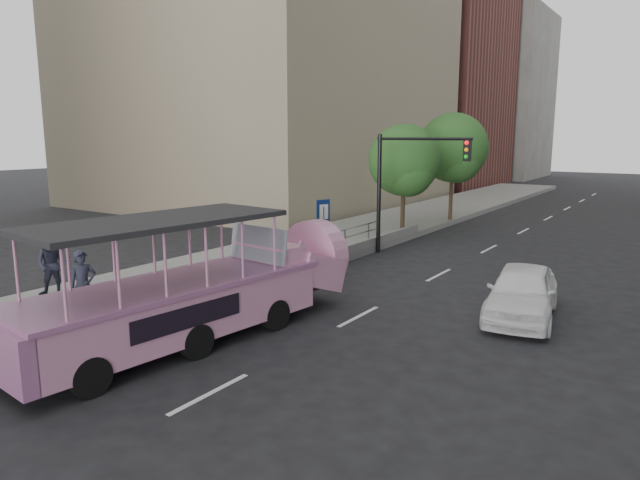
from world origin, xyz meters
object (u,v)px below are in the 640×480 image
parking_sign (323,227)px  street_tree_near (405,163)px  pedestrian_mid (52,265)px  pedestrian_near (83,286)px  traffic_signal (404,175)px  car (522,292)px  duck_boat (205,291)px  street_tree_far (454,150)px

parking_sign → street_tree_near: (-0.50, 8.02, 2.07)m
street_tree_near → pedestrian_mid: bearing=-104.2°
pedestrian_near → pedestrian_mid: bearing=90.1°
traffic_signal → car: bearing=-42.3°
parking_sign → traffic_signal: (1.10, 4.59, 1.75)m
pedestrian_mid → car: bearing=-9.7°
duck_boat → parking_sign: (-1.31, 7.49, 0.55)m
parking_sign → street_tree_near: size_ratio=0.49×
car → traffic_signal: (-6.60, 6.02, 2.74)m
car → street_tree_far: size_ratio=0.69×
street_tree_far → parking_sign: bearing=-88.8°
parking_sign → street_tree_far: 14.25m
car → traffic_signal: traffic_signal is taller
pedestrian_mid → traffic_signal: size_ratio=0.37×
street_tree_far → street_tree_near: bearing=-91.9°
pedestrian_mid → duck_boat: bearing=-32.5°
pedestrian_near → street_tree_near: street_tree_near is taller
car → pedestrian_mid: bearing=-160.4°
parking_sign → street_tree_near: street_tree_near is taller
car → pedestrian_near: (-9.24, -7.62, 0.49)m
pedestrian_near → duck_boat: bearing=-43.3°
pedestrian_mid → street_tree_far: size_ratio=0.30×
street_tree_near → street_tree_far: 6.02m
duck_boat → pedestrian_mid: (-5.88, -0.58, 0.06)m
street_tree_far → pedestrian_near: bearing=-93.1°
pedestrian_mid → traffic_signal: (5.67, 12.66, 2.24)m
pedestrian_near → pedestrian_mid: (-3.03, 0.98, 0.01)m
car → street_tree_far: bearing=108.6°
parking_sign → traffic_signal: traffic_signal is taller
pedestrian_near → pedestrian_mid: size_ratio=0.99×
pedestrian_mid → parking_sign: bearing=22.4°
parking_sign → street_tree_far: size_ratio=0.43×
parking_sign → pedestrian_near: bearing=-99.6°
traffic_signal → street_tree_far: size_ratio=0.81×
pedestrian_mid → street_tree_near: street_tree_near is taller
street_tree_near → duck_boat: bearing=-83.4°
car → traffic_signal: bearing=128.8°
pedestrian_mid → parking_sign: size_ratio=0.69×
duck_boat → pedestrian_near: 3.24m
traffic_signal → street_tree_far: bearing=98.4°
duck_boat → street_tree_far: 21.79m
pedestrian_near → street_tree_far: bearing=14.9°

